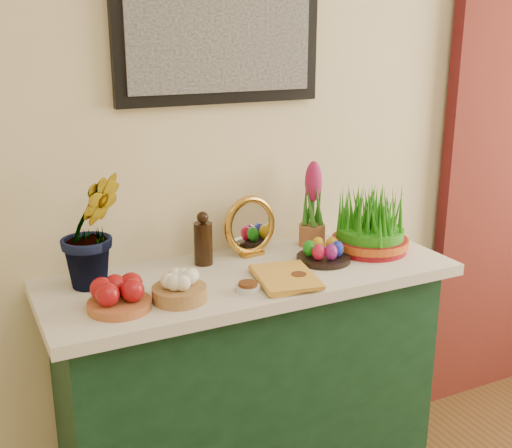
{
  "coord_description": "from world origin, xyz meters",
  "views": [
    {
      "loc": [
        -1.09,
        0.17,
        1.68
      ],
      "look_at": [
        -0.22,
        1.95,
        1.07
      ],
      "focal_mm": 45.0,
      "sensor_mm": 36.0,
      "label": 1
    }
  ],
  "objects": [
    {
      "name": "spice_dish_right",
      "position": [
        -0.11,
        1.85,
        0.9
      ],
      "size": [
        0.06,
        0.06,
        0.03
      ],
      "color": "silver",
      "rests_on": "tablecloth"
    },
    {
      "name": "book",
      "position": [
        -0.24,
        1.88,
        0.91
      ],
      "size": [
        0.21,
        0.27,
        0.03
      ],
      "primitive_type": "imported",
      "rotation": [
        0.0,
        0.0,
        -0.19
      ],
      "color": "gold",
      "rests_on": "tablecloth"
    },
    {
      "name": "egg_plate",
      "position": [
        0.06,
        1.97,
        0.92
      ],
      "size": [
        0.22,
        0.22,
        0.08
      ],
      "color": "black",
      "rests_on": "tablecloth"
    },
    {
      "name": "hyacinth_green",
      "position": [
        -0.71,
        2.11,
        1.14
      ],
      "size": [
        0.27,
        0.23,
        0.49
      ],
      "primitive_type": "imported",
      "rotation": [
        0.0,
        0.0,
        0.1
      ],
      "color": "#276E1B",
      "rests_on": "tablecloth"
    },
    {
      "name": "apple_bowl",
      "position": [
        -0.69,
        1.89,
        0.93
      ],
      "size": [
        0.24,
        0.24,
        0.09
      ],
      "color": "#AB5A30",
      "rests_on": "tablecloth"
    },
    {
      "name": "mirror",
      "position": [
        -0.14,
        2.16,
        1.0
      ],
      "size": [
        0.22,
        0.09,
        0.22
      ],
      "color": "#C28B33",
      "rests_on": "tablecloth"
    },
    {
      "name": "sideboard",
      "position": [
        -0.22,
        2.0,
        0.42
      ],
      "size": [
        1.3,
        0.45,
        0.85
      ],
      "primitive_type": "cube",
      "color": "#163D25",
      "rests_on": "ground"
    },
    {
      "name": "wheatgrass_sabzeh",
      "position": [
        0.28,
        2.0,
        0.99
      ],
      "size": [
        0.28,
        0.28,
        0.23
      ],
      "color": "maroon",
      "rests_on": "tablecloth"
    },
    {
      "name": "hyacinth_pink",
      "position": [
        0.11,
        2.15,
        1.04
      ],
      "size": [
        0.1,
        0.1,
        0.32
      ],
      "color": "#9B5B37",
      "rests_on": "tablecloth"
    },
    {
      "name": "spice_dish_left",
      "position": [
        -0.3,
        1.85,
        0.9
      ],
      "size": [
        0.08,
        0.08,
        0.03
      ],
      "color": "silver",
      "rests_on": "tablecloth"
    },
    {
      "name": "garlic_basket",
      "position": [
        -0.51,
        1.88,
        0.93
      ],
      "size": [
        0.18,
        0.18,
        0.09
      ],
      "color": "#AD7F46",
      "rests_on": "tablecloth"
    },
    {
      "name": "tablecloth",
      "position": [
        -0.22,
        2.0,
        0.87
      ],
      "size": [
        1.4,
        0.55,
        0.04
      ],
      "primitive_type": "cube",
      "color": "silver",
      "rests_on": "sideboard"
    },
    {
      "name": "vinegar_cruet",
      "position": [
        -0.33,
        2.14,
        0.97
      ],
      "size": [
        0.07,
        0.07,
        0.19
      ],
      "color": "black",
      "rests_on": "tablecloth"
    }
  ]
}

